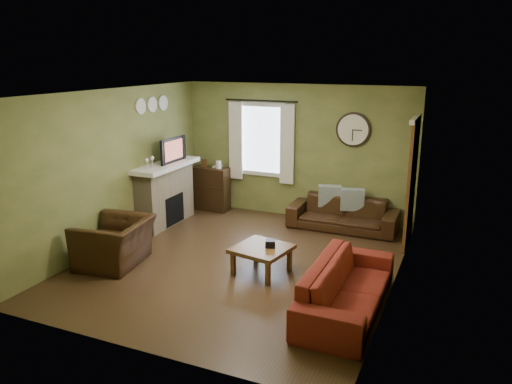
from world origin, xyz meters
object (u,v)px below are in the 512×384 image
at_px(bookshelf, 211,189).
at_px(armchair, 115,242).
at_px(coffee_table, 262,260).
at_px(sofa_brown, 343,214).
at_px(sofa_red, 347,287).

bearing_deg(bookshelf, armchair, -89.93).
relative_size(armchair, coffee_table, 1.44).
distance_m(sofa_brown, sofa_red, 3.10).
distance_m(sofa_red, coffee_table, 1.55).
bearing_deg(armchair, coffee_table, 97.03).
height_order(armchair, coffee_table, armchair).
relative_size(sofa_brown, armchair, 1.83).
xyz_separation_m(armchair, coffee_table, (2.18, 0.61, -0.15)).
bearing_deg(coffee_table, sofa_red, -23.40).
relative_size(bookshelf, sofa_brown, 0.45).
distance_m(sofa_red, armchair, 3.60).
height_order(sofa_brown, coffee_table, sofa_brown).
xyz_separation_m(sofa_brown, coffee_table, (-0.62, -2.38, -0.09)).
bearing_deg(coffee_table, sofa_brown, 75.38).
xyz_separation_m(sofa_brown, armchair, (-2.80, -2.99, 0.06)).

